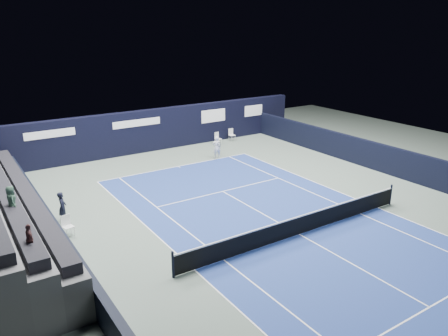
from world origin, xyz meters
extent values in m
plane|color=#516156|center=(0.00, 2.00, 0.00)|extent=(48.00, 48.00, 0.00)
cube|color=navy|center=(0.00, 0.00, 0.00)|extent=(10.97, 23.77, 0.01)
cube|color=black|center=(10.50, 6.00, 0.90)|extent=(0.30, 22.00, 1.80)
cube|color=silver|center=(5.26, 15.09, 0.45)|extent=(0.50, 0.48, 0.04)
cube|color=silver|center=(5.23, 15.28, 0.72)|extent=(0.43, 0.11, 0.52)
cylinder|color=silver|center=(5.41, 15.29, 0.23)|extent=(0.02, 0.02, 0.45)
cylinder|color=silver|center=(5.05, 15.23, 0.23)|extent=(0.02, 0.02, 0.45)
cylinder|color=silver|center=(5.48, 14.95, 0.23)|extent=(0.02, 0.02, 0.45)
cylinder|color=silver|center=(5.11, 14.88, 0.23)|extent=(0.02, 0.02, 0.45)
cube|color=white|center=(5.22, 15.30, 0.80)|extent=(0.36, 0.15, 0.33)
cube|color=silver|center=(6.85, 15.51, 0.46)|extent=(0.44, 0.42, 0.04)
cube|color=silver|center=(6.86, 15.70, 0.72)|extent=(0.44, 0.04, 0.52)
cylinder|color=silver|center=(7.04, 15.68, 0.23)|extent=(0.02, 0.02, 0.46)
cylinder|color=silver|center=(6.67, 15.69, 0.23)|extent=(0.02, 0.02, 0.46)
cylinder|color=silver|center=(7.03, 15.33, 0.23)|extent=(0.02, 0.02, 0.46)
cylinder|color=silver|center=(6.66, 15.33, 0.23)|extent=(0.02, 0.02, 0.46)
cube|color=silver|center=(-8.79, 5.62, 0.45)|extent=(0.50, 0.49, 0.04)
cube|color=silver|center=(-8.83, 5.81, 0.72)|extent=(0.43, 0.12, 0.51)
cylinder|color=silver|center=(-8.64, 5.82, 0.22)|extent=(0.02, 0.02, 0.45)
cylinder|color=silver|center=(-9.00, 5.75, 0.22)|extent=(0.02, 0.02, 0.45)
cylinder|color=silver|center=(-8.57, 5.48, 0.22)|extent=(0.02, 0.02, 0.45)
cylinder|color=silver|center=(-8.93, 5.41, 0.22)|extent=(0.02, 0.02, 0.45)
imported|color=black|center=(-8.60, 7.24, 0.77)|extent=(0.52, 0.65, 1.54)
cube|color=white|center=(0.00, 11.88, 0.01)|extent=(10.97, 0.06, 0.00)
cube|color=white|center=(5.49, 0.00, 0.01)|extent=(0.06, 23.77, 0.00)
cube|color=white|center=(-5.49, 0.00, 0.01)|extent=(0.06, 23.77, 0.00)
cube|color=white|center=(4.12, 0.00, 0.01)|extent=(0.06, 23.77, 0.00)
cube|color=white|center=(-4.12, 0.00, 0.01)|extent=(0.06, 23.77, 0.00)
cube|color=white|center=(0.00, 6.40, 0.01)|extent=(8.23, 0.06, 0.00)
cube|color=white|center=(0.00, -6.40, 0.01)|extent=(8.23, 0.06, 0.00)
cube|color=white|center=(0.00, 0.00, 0.01)|extent=(0.06, 12.80, 0.00)
cube|color=white|center=(0.00, 11.73, 0.01)|extent=(0.06, 0.30, 0.00)
cylinder|color=black|center=(6.40, 0.00, 0.55)|extent=(0.10, 0.10, 1.10)
cylinder|color=black|center=(-6.40, 0.00, 0.55)|extent=(0.10, 0.10, 1.10)
cube|color=black|center=(0.00, 0.00, 0.46)|extent=(12.80, 0.03, 0.86)
cube|color=white|center=(0.00, 0.00, 0.91)|extent=(12.80, 0.05, 0.06)
cube|color=black|center=(0.00, 16.50, 1.55)|extent=(26.00, 0.60, 3.10)
cube|color=silver|center=(-7.00, 16.18, 2.30)|extent=(3.20, 0.02, 0.50)
cube|color=silver|center=(-1.00, 16.18, 2.30)|extent=(3.60, 0.02, 0.50)
cube|color=silver|center=(5.50, 16.18, 2.10)|extent=(2.20, 0.02, 1.00)
cube|color=silver|center=(9.50, 16.18, 2.10)|extent=(1.80, 0.02, 0.90)
cube|color=black|center=(-9.50, 6.00, 0.60)|extent=(0.30, 22.00, 1.20)
cube|color=silver|center=(-9.33, -1.00, 0.60)|extent=(0.02, 2.00, 0.45)
cube|color=silver|center=(-9.33, 2.50, 0.60)|extent=(0.02, 2.40, 0.45)
cube|color=silver|center=(-9.33, 6.00, 0.60)|extent=(0.02, 2.00, 0.45)
cube|color=#49494B|center=(-10.10, 7.00, 0.82)|extent=(0.90, 16.00, 1.65)
cube|color=#525255|center=(-11.00, 7.00, 1.05)|extent=(0.90, 16.00, 2.10)
cube|color=black|center=(-10.10, 7.00, 1.85)|extent=(0.63, 15.20, 0.40)
cube|color=black|center=(-11.00, 7.00, 2.30)|extent=(0.63, 15.20, 0.40)
imported|color=#503030|center=(-11.00, 0.77, 2.61)|extent=(0.32, 0.62, 1.01)
imported|color=#284333|center=(-11.00, 4.29, 2.69)|extent=(0.38, 0.58, 1.18)
imported|color=silver|center=(3.22, 12.11, 0.80)|extent=(0.69, 0.59, 1.59)
cylinder|color=black|center=(3.07, 11.81, 1.05)|extent=(0.03, 0.29, 0.13)
torus|color=black|center=(3.07, 11.56, 1.15)|extent=(0.30, 0.13, 0.29)
camera|label=1|loc=(-12.67, -13.03, 9.12)|focal=35.00mm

